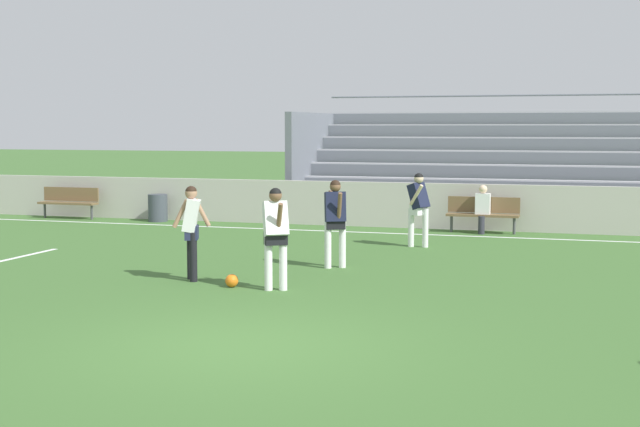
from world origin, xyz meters
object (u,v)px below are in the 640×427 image
player_white_dropping_back (276,229)px  player_white_wide_right (192,225)px  spectator_seated (483,205)px  bench_centre_sideline (69,200)px  player_dark_trailing_run (335,216)px  trash_bin (158,208)px  player_dark_challenging (418,203)px  soccer_ball (232,281)px  bench_near_bin (483,211)px  bleacher_stand (585,164)px

player_white_dropping_back → player_white_wide_right: 1.77m
spectator_seated → player_white_wide_right: (-3.97, -8.40, 0.27)m
bench_centre_sideline → spectator_seated: size_ratio=1.49×
player_white_dropping_back → player_dark_trailing_run: (0.27, 2.51, -0.01)m
trash_bin → player_dark_challenging: size_ratio=0.47×
spectator_seated → player_white_dropping_back: bearing=-104.3°
player_white_wide_right → soccer_ball: 1.33m
bench_centre_sideline → bench_near_bin: 11.93m
bleacher_stand → player_dark_challenging: size_ratio=9.92×
bench_centre_sideline → player_white_wide_right: bearing=-46.9°
bench_centre_sideline → player_dark_trailing_run: player_dark_trailing_run is taller
bench_near_bin → bleacher_stand: bearing=57.4°
bleacher_stand → player_white_wide_right: 13.78m
spectator_seated → player_dark_challenging: (-1.05, -2.98, 0.27)m
soccer_ball → player_dark_challenging: bearing=71.1°
player_dark_challenging → player_white_dropping_back: bearing=-101.6°
bench_near_bin → player_white_dropping_back: player_white_dropping_back is taller
spectator_seated → player_dark_trailing_run: (-1.98, -6.35, 0.29)m
soccer_ball → player_white_wide_right: bearing=155.7°
bench_near_bin → bench_centre_sideline: bearing=180.0°
bench_centre_sideline → player_dark_trailing_run: bearing=-33.0°
bench_centre_sideline → player_white_wide_right: player_white_wide_right is taller
soccer_ball → bench_centre_sideline: bearing=134.8°
player_white_dropping_back → player_white_wide_right: player_white_dropping_back is taller
spectator_seated → player_dark_challenging: bearing=-109.4°
spectator_seated → player_dark_trailing_run: player_dark_trailing_run is taller
bench_near_bin → player_dark_challenging: (-1.05, -3.09, 0.43)m
bleacher_stand → player_white_dropping_back: size_ratio=9.72×
bleacher_stand → player_white_dropping_back: (-4.62, -12.67, -0.62)m
bench_near_bin → soccer_ball: (-3.05, -8.93, -0.44)m
player_white_dropping_back → player_dark_trailing_run: size_ratio=1.01×
bench_centre_sideline → trash_bin: (2.85, 0.02, -0.16)m
bench_centre_sideline → bleacher_stand: bearing=14.5°
trash_bin → spectator_seated: spectator_seated is taller
spectator_seated → player_white_dropping_back: player_white_dropping_back is taller
trash_bin → soccer_ball: bearing=-56.0°
bleacher_stand → trash_bin: bearing=-162.2°
bench_centre_sideline → spectator_seated: spectator_seated is taller
bleacher_stand → bench_near_bin: size_ratio=9.05×
bench_near_bin → trash_bin: 9.09m
player_dark_challenging → player_dark_trailing_run: bearing=-105.5°
bench_centre_sideline → player_white_dropping_back: player_white_dropping_back is taller
bleacher_stand → player_dark_trailing_run: bleacher_stand is taller
bench_centre_sideline → player_white_wide_right: (7.96, -8.52, 0.43)m
bench_centre_sideline → bench_near_bin: (11.93, 0.00, 0.00)m
bleacher_stand → bench_near_bin: bearing=-122.6°
trash_bin → player_white_dropping_back: size_ratio=0.46×
trash_bin → bench_centre_sideline: bearing=-179.6°
trash_bin → player_dark_challenging: bearing=-21.2°
bench_near_bin → player_white_dropping_back: (-2.26, -8.97, 0.45)m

